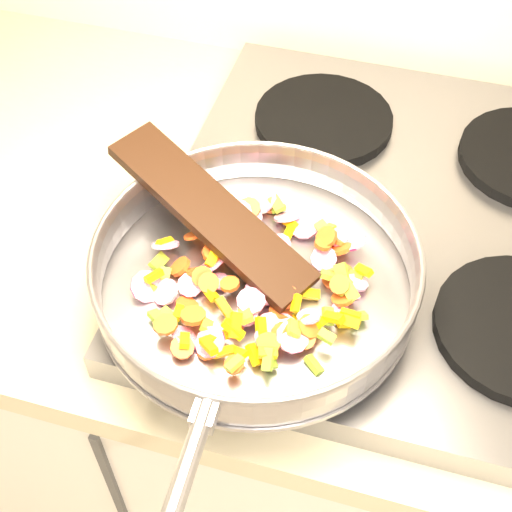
# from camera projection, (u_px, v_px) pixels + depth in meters

# --- Properties ---
(cooktop) EXTENTS (0.60, 0.60, 0.04)m
(cooktop) POSITION_uv_depth(u_px,v_px,m) (407.00, 226.00, 0.89)
(cooktop) COLOR #939399
(cooktop) RESTS_ON counter_top
(grate_fl) EXTENTS (0.19, 0.19, 0.02)m
(grate_fl) POSITION_uv_depth(u_px,v_px,m) (270.00, 272.00, 0.81)
(grate_fl) COLOR black
(grate_fl) RESTS_ON cooktop
(grate_bl) EXTENTS (0.19, 0.19, 0.02)m
(grate_bl) POSITION_uv_depth(u_px,v_px,m) (324.00, 120.00, 0.98)
(grate_bl) COLOR black
(grate_bl) RESTS_ON cooktop
(saute_pan) EXTENTS (0.39, 0.56, 0.06)m
(saute_pan) POSITION_uv_depth(u_px,v_px,m) (256.00, 270.00, 0.76)
(saute_pan) COLOR #9E9EA5
(saute_pan) RESTS_ON grate_fl
(vegetable_heap) EXTENTS (0.26, 0.26, 0.05)m
(vegetable_heap) POSITION_uv_depth(u_px,v_px,m) (258.00, 278.00, 0.77)
(vegetable_heap) COLOR #D01460
(vegetable_heap) RESTS_ON saute_pan
(wooden_spatula) EXTENTS (0.27, 0.18, 0.07)m
(wooden_spatula) POSITION_uv_depth(u_px,v_px,m) (211.00, 212.00, 0.79)
(wooden_spatula) COLOR black
(wooden_spatula) RESTS_ON saute_pan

